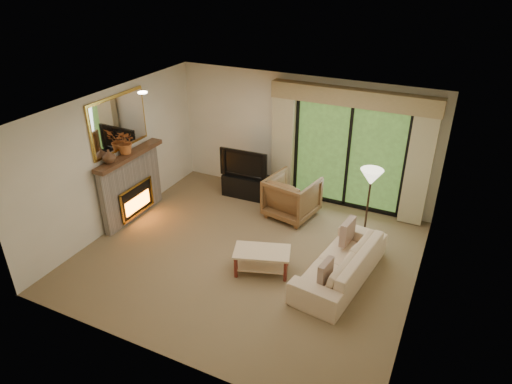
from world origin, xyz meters
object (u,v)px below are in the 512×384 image
at_px(media_console, 246,185).
at_px(sofa, 340,263).
at_px(armchair, 292,197).
at_px(coffee_table, 262,261).

distance_m(media_console, sofa, 3.25).
relative_size(armchair, sofa, 0.44).
height_order(media_console, armchair, armchair).
bearing_deg(media_console, sofa, -37.79).
distance_m(media_console, armchair, 1.27).
xyz_separation_m(armchair, coffee_table, (0.24, -1.90, -0.22)).
bearing_deg(coffee_table, armchair, 78.44).
height_order(armchair, coffee_table, armchair).
bearing_deg(sofa, media_console, -117.67).
height_order(media_console, sofa, sofa).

